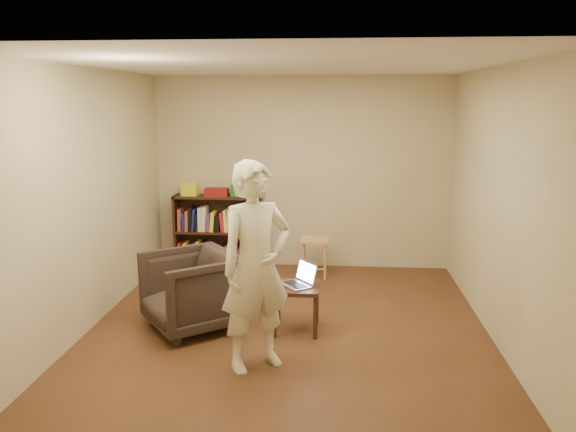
# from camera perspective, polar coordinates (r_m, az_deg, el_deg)

# --- Properties ---
(floor) EXTENTS (4.50, 4.50, 0.00)m
(floor) POSITION_cam_1_polar(r_m,az_deg,el_deg) (5.81, -0.01, -11.39)
(floor) COLOR #432C15
(floor) RESTS_ON ground
(ceiling) EXTENTS (4.50, 4.50, 0.00)m
(ceiling) POSITION_cam_1_polar(r_m,az_deg,el_deg) (5.35, -0.01, 15.14)
(ceiling) COLOR white
(ceiling) RESTS_ON wall_back
(wall_back) EXTENTS (4.00, 0.00, 4.00)m
(wall_back) POSITION_cam_1_polar(r_m,az_deg,el_deg) (7.65, 1.42, 4.38)
(wall_back) COLOR beige
(wall_back) RESTS_ON floor
(wall_left) EXTENTS (0.00, 4.50, 4.50)m
(wall_left) POSITION_cam_1_polar(r_m,az_deg,el_deg) (5.94, -19.61, 1.54)
(wall_left) COLOR beige
(wall_left) RESTS_ON floor
(wall_right) EXTENTS (0.00, 4.50, 4.50)m
(wall_right) POSITION_cam_1_polar(r_m,az_deg,el_deg) (5.63, 20.73, 0.92)
(wall_right) COLOR beige
(wall_right) RESTS_ON floor
(bookshelf) EXTENTS (1.20, 0.30, 1.00)m
(bookshelf) POSITION_cam_1_polar(r_m,az_deg,el_deg) (7.81, -7.04, -1.99)
(bookshelf) COLOR black
(bookshelf) RESTS_ON floor
(box_yellow) EXTENTS (0.22, 0.17, 0.17)m
(box_yellow) POSITION_cam_1_polar(r_m,az_deg,el_deg) (7.75, -9.92, 2.71)
(box_yellow) COLOR yellow
(box_yellow) RESTS_ON bookshelf
(red_cloth) EXTENTS (0.32, 0.24, 0.10)m
(red_cloth) POSITION_cam_1_polar(r_m,az_deg,el_deg) (7.65, -7.29, 2.40)
(red_cloth) COLOR maroon
(red_cloth) RESTS_ON bookshelf
(box_green) EXTENTS (0.15, 0.15, 0.15)m
(box_green) POSITION_cam_1_polar(r_m,az_deg,el_deg) (7.65, -5.24, 2.62)
(box_green) COLOR #1F7726
(box_green) RESTS_ON bookshelf
(box_white) EXTENTS (0.12, 0.12, 0.08)m
(box_white) POSITION_cam_1_polar(r_m,az_deg,el_deg) (7.59, -3.50, 2.33)
(box_white) COLOR white
(box_white) RESTS_ON bookshelf
(stool) EXTENTS (0.35, 0.35, 0.51)m
(stool) POSITION_cam_1_polar(r_m,az_deg,el_deg) (7.32, 2.72, -3.06)
(stool) COLOR tan
(stool) RESTS_ON floor
(armchair) EXTENTS (1.20, 1.19, 0.79)m
(armchair) POSITION_cam_1_polar(r_m,az_deg,el_deg) (5.79, -9.75, -7.48)
(armchair) COLOR #332622
(armchair) RESTS_ON floor
(side_table) EXTENTS (0.46, 0.46, 0.47)m
(side_table) POSITION_cam_1_polar(r_m,az_deg,el_deg) (5.65, 0.85, -7.84)
(side_table) COLOR black
(side_table) RESTS_ON floor
(laptop) EXTENTS (0.41, 0.41, 0.23)m
(laptop) POSITION_cam_1_polar(r_m,az_deg,el_deg) (5.62, 1.22, -6.47)
(laptop) COLOR #B4B4B9
(laptop) RESTS_ON side_table
(person) EXTENTS (0.78, 0.74, 1.80)m
(person) POSITION_cam_1_polar(r_m,az_deg,el_deg) (4.76, -3.26, -5.18)
(person) COLOR beige
(person) RESTS_ON floor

